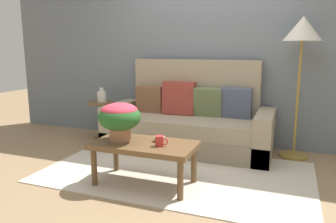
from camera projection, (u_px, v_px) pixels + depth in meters
ground_plane at (176, 172)px, 3.50m from camera, size 14.00×14.00×0.00m
wall_back at (209, 34)px, 4.42m from camera, size 6.40×0.12×2.99m
area_rug at (177, 172)px, 3.50m from camera, size 2.79×1.63×0.01m
couch at (189, 123)px, 4.28m from camera, size 2.13×0.86×1.16m
coffee_table at (144, 148)px, 3.13m from camera, size 0.99×0.53×0.42m
side_table at (101, 113)px, 4.74m from camera, size 0.38×0.38×0.55m
floor_lamp at (302, 38)px, 3.72m from camera, size 0.44×0.44×1.67m
potted_plant at (120, 117)px, 3.13m from camera, size 0.41×0.41×0.37m
coffee_mug at (160, 141)px, 3.00m from camera, size 0.13×0.08×0.10m
snack_bowl at (159, 138)px, 3.16m from camera, size 0.11×0.11×0.06m
table_vase at (102, 96)px, 4.71m from camera, size 0.13×0.13×0.20m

